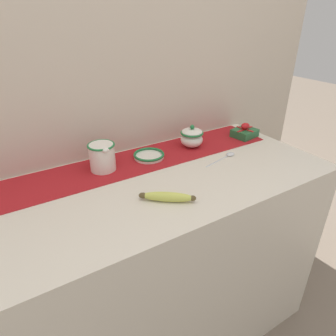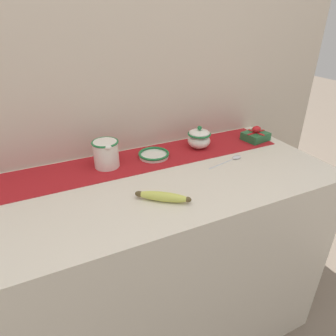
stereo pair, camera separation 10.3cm
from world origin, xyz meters
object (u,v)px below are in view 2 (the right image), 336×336
at_px(small_dish, 154,155).
at_px(banana, 163,197).
at_px(sugar_bowl, 199,138).
at_px(spoon, 235,158).
at_px(cream_pitcher, 106,153).
at_px(gift_box, 256,135).

bearing_deg(small_dish, banana, -107.90).
bearing_deg(small_dish, sugar_bowl, 0.39).
height_order(small_dish, banana, banana).
xyz_separation_m(banana, spoon, (0.40, 0.15, -0.01)).
bearing_deg(sugar_bowl, small_dish, -179.61).
distance_m(cream_pitcher, banana, 0.33).
bearing_deg(sugar_bowl, spoon, -63.40).
relative_size(sugar_bowl, small_dish, 0.79).
height_order(small_dish, gift_box, gift_box).
distance_m(banana, spoon, 0.43).
xyz_separation_m(small_dish, spoon, (0.30, -0.16, -0.01)).
bearing_deg(gift_box, sugar_bowl, 172.51).
distance_m(sugar_bowl, small_dish, 0.22).
xyz_separation_m(cream_pitcher, gift_box, (0.71, -0.04, -0.03)).
height_order(sugar_bowl, gift_box, sugar_bowl).
xyz_separation_m(cream_pitcher, spoon, (0.50, -0.16, -0.06)).
distance_m(small_dish, gift_box, 0.51).
bearing_deg(cream_pitcher, spoon, -17.95).
xyz_separation_m(sugar_bowl, gift_box, (0.29, -0.04, -0.02)).
height_order(sugar_bowl, banana, sugar_bowl).
bearing_deg(cream_pitcher, small_dish, -0.82).
distance_m(cream_pitcher, spoon, 0.53).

